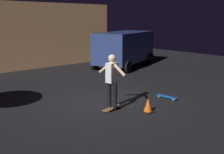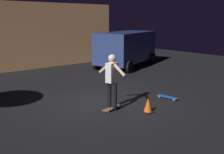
{
  "view_description": "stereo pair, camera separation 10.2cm",
  "coord_description": "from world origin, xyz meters",
  "views": [
    {
      "loc": [
        -5.37,
        -6.66,
        2.78
      ],
      "look_at": [
        -0.31,
        -0.72,
        1.05
      ],
      "focal_mm": 42.13,
      "sensor_mm": 36.0,
      "label": 1
    },
    {
      "loc": [
        -5.29,
        -6.72,
        2.78
      ],
      "look_at": [
        -0.31,
        -0.72,
        1.05
      ],
      "focal_mm": 42.13,
      "sensor_mm": 36.0,
      "label": 2
    }
  ],
  "objects": [
    {
      "name": "ground_plane",
      "position": [
        0.0,
        0.0,
        0.0
      ],
      "size": [
        28.0,
        28.0,
        0.0
      ],
      "primitive_type": "plane",
      "color": "black"
    },
    {
      "name": "low_building",
      "position": [
        0.74,
        9.39,
        1.85
      ],
      "size": [
        10.79,
        4.03,
        3.69
      ],
      "color": "tan",
      "rests_on": "ground_plane"
    },
    {
      "name": "parked_van",
      "position": [
        5.28,
        4.67,
        1.16
      ],
      "size": [
        4.98,
        3.57,
        2.03
      ],
      "color": "navy",
      "rests_on": "ground_plane"
    },
    {
      "name": "skateboard_ridden",
      "position": [
        -0.31,
        -0.72,
        0.06
      ],
      "size": [
        0.81,
        0.38,
        0.07
      ],
      "color": "olive",
      "rests_on": "ground_plane"
    },
    {
      "name": "skateboard_spare",
      "position": [
        1.96,
        -1.08,
        0.06
      ],
      "size": [
        0.29,
        0.8,
        0.07
      ],
      "color": "#1959B2",
      "rests_on": "ground_plane"
    },
    {
      "name": "skater",
      "position": [
        -0.31,
        -0.72,
        1.04
      ],
      "size": [
        0.42,
        0.98,
        1.67
      ],
      "color": "black",
      "rests_on": "skateboard_ridden"
    },
    {
      "name": "traffic_cone",
      "position": [
        0.39,
        -1.59,
        0.21
      ],
      "size": [
        0.34,
        0.34,
        0.46
      ],
      "color": "black",
      "rests_on": "ground_plane"
    }
  ]
}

